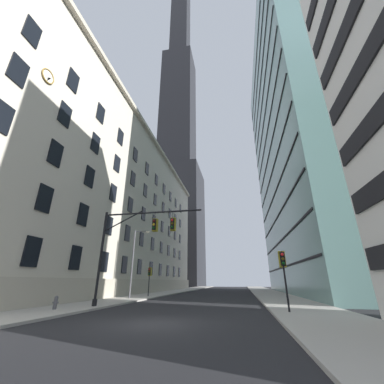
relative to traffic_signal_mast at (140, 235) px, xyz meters
The scene contains 11 objects.
ground_plane 8.73m from the traffic_signal_mast, 57.71° to the right, with size 102.00×160.00×0.10m, color black.
sidewalk_left 9.25m from the traffic_signal_mast, 130.37° to the right, with size 5.00×160.00×0.15m, color #A8A399.
sidewalk_right 14.45m from the traffic_signal_mast, 25.32° to the right, with size 5.00×160.00×0.15m, color #A8A399.
station_building 26.11m from the traffic_signal_mast, 125.12° to the left, with size 14.17×63.64×28.72m.
dark_skyscraper 101.07m from the traffic_signal_mast, 103.34° to the left, with size 22.31×22.31×235.89m.
glass_office_midrise 38.39m from the traffic_signal_mast, 46.89° to the left, with size 14.61×40.35×53.28m.
traffic_signal_mast is the anchor object (origin of this frame).
traffic_light_near_right 10.99m from the traffic_signal_mast, ahead, with size 0.40×0.63×3.68m.
traffic_light_far_left 13.22m from the traffic_signal_mast, 106.71° to the left, with size 0.40×0.63×3.45m.
street_lamppost 10.15m from the traffic_signal_mast, 115.95° to the left, with size 2.06×0.32×7.73m.
fire_hydrant 7.16m from the traffic_signal_mast, 150.59° to the right, with size 0.42×0.26×0.85m.
Camera 1 is at (4.30, -12.14, 1.94)m, focal length 21.76 mm.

